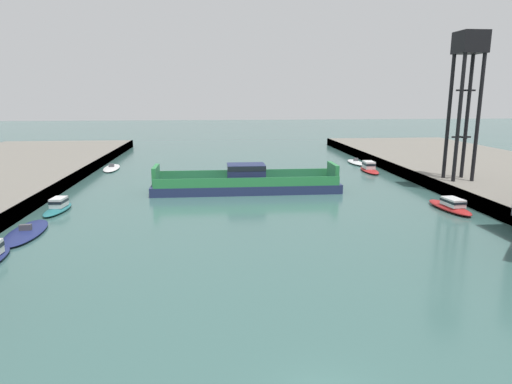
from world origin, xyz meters
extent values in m
cube|color=navy|center=(-0.31, 39.44, 0.55)|extent=(23.01, 5.97, 1.10)
cube|color=#2D8947|center=(-0.32, 42.35, 1.65)|extent=(22.08, 0.15, 1.10)
cube|color=#2D8947|center=(-0.31, 36.53, 1.65)|extent=(22.08, 0.15, 1.10)
cube|color=navy|center=(-0.31, 39.44, 2.24)|extent=(4.60, 3.27, 2.27)
cube|color=black|center=(-0.31, 39.44, 3.02)|extent=(4.64, 3.31, 0.60)
cube|color=#2D8947|center=(10.69, 39.46, 2.20)|extent=(0.51, 4.15, 2.20)
cube|color=#2D8947|center=(-11.31, 39.42, 2.20)|extent=(0.51, 4.15, 2.20)
ellipsoid|color=#237075|center=(-20.33, 31.17, 0.22)|extent=(2.23, 5.83, 0.43)
cube|color=silver|center=(-20.30, 31.60, 0.90)|extent=(1.41, 2.09, 0.94)
cube|color=black|center=(-20.30, 31.60, 1.02)|extent=(1.45, 2.15, 0.28)
ellipsoid|color=white|center=(-20.75, 58.05, 0.19)|extent=(2.96, 8.15, 0.38)
cube|color=#4C4C51|center=(-20.75, 58.05, 0.63)|extent=(0.86, 0.46, 0.50)
ellipsoid|color=red|center=(19.85, 51.72, 0.23)|extent=(2.37, 6.92, 0.45)
cube|color=silver|center=(19.87, 52.23, 1.02)|extent=(1.56, 2.45, 1.13)
cube|color=black|center=(19.87, 52.23, 1.16)|extent=(1.61, 2.52, 0.34)
ellipsoid|color=red|center=(20.09, 28.02, 0.30)|extent=(2.69, 6.93, 0.59)
cube|color=silver|center=(20.14, 27.52, 0.99)|extent=(1.65, 2.49, 0.79)
cube|color=black|center=(20.14, 27.52, 1.09)|extent=(1.70, 2.56, 0.24)
ellipsoid|color=white|center=(20.27, 59.96, 0.25)|extent=(2.16, 6.63, 0.50)
cube|color=#4C4C51|center=(20.27, 59.96, 0.75)|extent=(0.71, 0.42, 0.50)
ellipsoid|color=navy|center=(-20.43, 23.49, 0.20)|extent=(3.14, 8.06, 0.40)
cube|color=#4C4C51|center=(-20.43, 23.49, 0.65)|extent=(0.98, 0.45, 0.50)
cylinder|color=black|center=(24.50, 37.95, 8.98)|extent=(0.44, 0.44, 14.92)
cylinder|color=black|center=(26.87, 37.95, 8.98)|extent=(0.44, 0.44, 14.92)
cylinder|color=black|center=(24.50, 35.58, 8.98)|extent=(0.44, 0.44, 14.92)
cylinder|color=black|center=(26.87, 35.58, 8.98)|extent=(0.44, 0.44, 14.92)
cube|color=black|center=(25.68, 36.77, 6.74)|extent=(2.37, 0.20, 0.20)
cube|color=black|center=(25.68, 36.77, 6.74)|extent=(0.20, 2.37, 0.20)
cube|color=black|center=(25.68, 36.77, 12.26)|extent=(2.37, 0.20, 0.20)
cube|color=black|center=(25.68, 36.77, 12.26)|extent=(0.20, 2.37, 0.20)
cube|color=black|center=(25.68, 36.77, 17.69)|extent=(3.08, 3.08, 2.51)
camera|label=1|loc=(-4.17, -14.84, 11.76)|focal=31.29mm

